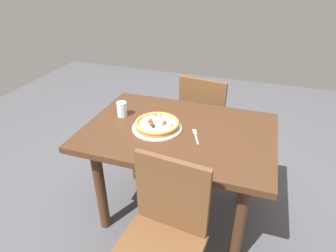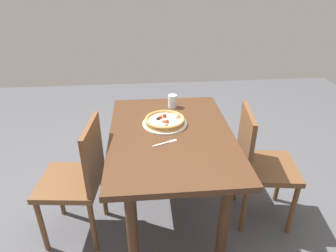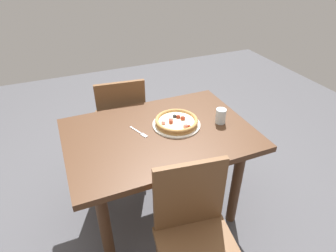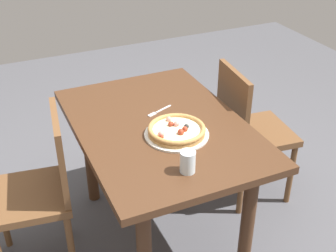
% 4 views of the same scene
% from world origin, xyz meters
% --- Properties ---
extents(ground_plane, '(6.00, 6.00, 0.00)m').
position_xyz_m(ground_plane, '(0.00, 0.00, 0.00)').
color(ground_plane, '#4C4C51').
extents(dining_table, '(1.19, 0.83, 0.74)m').
position_xyz_m(dining_table, '(0.00, 0.00, 0.62)').
color(dining_table, '#472B19').
rests_on(dining_table, ground).
extents(chair_near, '(0.44, 0.44, 0.89)m').
position_xyz_m(chair_near, '(0.11, -0.63, 0.50)').
color(chair_near, brown).
rests_on(chair_near, ground).
extents(chair_far, '(0.45, 0.45, 0.89)m').
position_xyz_m(chair_far, '(0.05, 0.63, 0.50)').
color(chair_far, brown).
rests_on(chair_far, ground).
extents(plate, '(0.32, 0.32, 0.01)m').
position_xyz_m(plate, '(-0.14, -0.03, 0.74)').
color(plate, silver).
rests_on(plate, dining_table).
extents(pizza, '(0.28, 0.28, 0.05)m').
position_xyz_m(pizza, '(-0.14, -0.03, 0.77)').
color(pizza, '#B78447').
rests_on(pizza, plate).
extents(fork, '(0.08, 0.16, 0.00)m').
position_xyz_m(fork, '(0.12, -0.04, 0.74)').
color(fork, silver).
rests_on(fork, dining_table).
extents(drinking_glass, '(0.07, 0.07, 0.10)m').
position_xyz_m(drinking_glass, '(-0.42, 0.05, 0.79)').
color(drinking_glass, silver).
rests_on(drinking_glass, dining_table).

